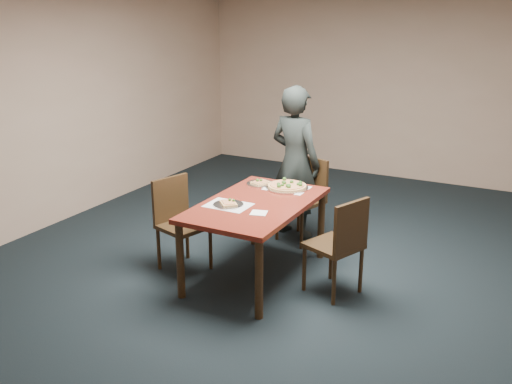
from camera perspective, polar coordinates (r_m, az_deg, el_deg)
The scene contains 13 objects.
ground at distance 5.51m, azimuth 1.92°, elevation -8.68°, with size 8.00×8.00×0.00m, color black.
room_shell at distance 4.99m, azimuth 2.12°, elevation 9.50°, with size 8.00×8.00×8.00m.
dining_table at distance 5.32m, azimuth 0.00°, elevation -1.97°, with size 0.90×1.50×0.75m.
chair_far at distance 6.30m, azimuth 4.96°, elevation -0.22°, with size 0.53×0.53×0.91m.
chair_left at distance 5.62m, azimuth -7.77°, elevation -2.60°, with size 0.52×0.52×0.91m.
chair_right at distance 5.08m, azimuth 8.45°, elevation -4.90°, with size 0.55×0.55×0.91m.
diner at distance 6.31m, azimuth 3.94°, elevation 2.97°, with size 0.62×0.41×1.70m, color black.
placemat_main at distance 5.71m, azimuth 3.12°, elevation 0.39°, with size 0.42×0.32×0.00m, color white.
placemat_near at distance 5.22m, azimuth -2.78°, elevation -1.32°, with size 0.40×0.30×0.00m, color white.
pizza_pan at distance 5.70m, azimuth 3.14°, elevation 0.60°, with size 0.43×0.43×0.07m.
slice_plate_near at distance 5.21m, azimuth -2.77°, elevation -1.19°, with size 0.28×0.28×0.06m.
slice_plate_far at distance 5.84m, azimuth 0.41°, elevation 0.91°, with size 0.28×0.28×0.06m.
napkin at distance 5.01m, azimuth 0.29°, elevation -2.11°, with size 0.14×0.14×0.01m, color white.
Camera 1 is at (2.13, -4.45, 2.46)m, focal length 40.00 mm.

